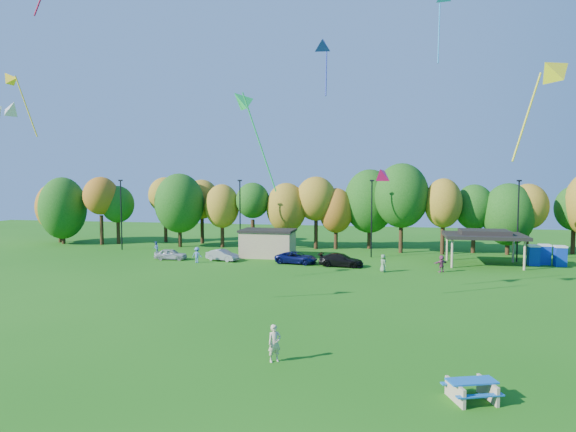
% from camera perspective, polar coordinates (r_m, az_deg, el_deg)
% --- Properties ---
extents(ground, '(160.00, 160.00, 0.00)m').
position_cam_1_polar(ground, '(22.82, -0.56, -19.58)').
color(ground, '#19600F').
rests_on(ground, ground).
extents(tree_line, '(93.57, 10.55, 11.15)m').
position_cam_1_polar(tree_line, '(66.25, 6.86, 1.28)').
color(tree_line, black).
rests_on(tree_line, ground).
extents(lamp_posts, '(64.50, 0.25, 9.09)m').
position_cam_1_polar(lamp_posts, '(60.63, 9.27, 0.03)').
color(lamp_posts, black).
rests_on(lamp_posts, ground).
extents(utility_building, '(6.30, 4.30, 3.25)m').
position_cam_1_polar(utility_building, '(60.65, -2.26, -3.01)').
color(utility_building, tan).
rests_on(utility_building, ground).
extents(pavilion, '(8.20, 6.20, 3.77)m').
position_cam_1_polar(pavilion, '(58.53, 20.96, -1.98)').
color(pavilion, tan).
rests_on(pavilion, ground).
extents(porta_potties, '(3.75, 2.03, 2.18)m').
position_cam_1_polar(porta_potties, '(61.18, 26.74, -3.90)').
color(porta_potties, '#0C2EA1').
rests_on(porta_potties, ground).
extents(picnic_table, '(2.45, 2.25, 0.87)m').
position_cam_1_polar(picnic_table, '(23.68, 19.72, -17.60)').
color(picnic_table, tan).
rests_on(picnic_table, ground).
extents(kite_flyer, '(0.82, 0.78, 1.89)m').
position_cam_1_polar(kite_flyer, '(26.53, -1.51, -13.95)').
color(kite_flyer, beige).
rests_on(kite_flyer, ground).
extents(car_a, '(3.76, 1.77, 1.24)m').
position_cam_1_polar(car_a, '(60.07, -12.89, -4.16)').
color(car_a, silver).
rests_on(car_a, ground).
extents(car_b, '(4.04, 2.42, 1.26)m').
position_cam_1_polar(car_b, '(58.29, -7.30, -4.34)').
color(car_b, gray).
rests_on(car_b, ground).
extents(car_c, '(4.85, 2.77, 1.27)m').
position_cam_1_polar(car_c, '(55.86, 0.93, -4.66)').
color(car_c, '#0B1047').
rests_on(car_c, ground).
extents(car_d, '(4.84, 2.33, 1.36)m').
position_cam_1_polar(car_d, '(54.32, 5.91, -4.89)').
color(car_d, black).
rests_on(car_d, ground).
extents(far_person_1, '(0.87, 0.93, 1.53)m').
position_cam_1_polar(far_person_1, '(64.97, -14.46, -3.44)').
color(far_person_1, '#5675BE').
rests_on(far_person_1, ground).
extents(far_person_2, '(0.92, 1.02, 1.76)m').
position_cam_1_polar(far_person_2, '(51.66, 10.51, -5.19)').
color(far_person_2, '#678B5F').
rests_on(far_person_2, ground).
extents(far_person_3, '(1.56, 1.31, 1.69)m').
position_cam_1_polar(far_person_3, '(53.00, 16.68, -5.09)').
color(far_person_3, '#973F69').
rests_on(far_person_3, ground).
extents(far_person_4, '(1.15, 0.70, 1.72)m').
position_cam_1_polar(far_person_4, '(57.27, -10.07, -4.28)').
color(far_person_4, '#5677BE').
rests_on(far_person_4, ground).
extents(kite_1, '(1.45, 2.86, 4.57)m').
position_cam_1_polar(kite_1, '(39.05, 3.88, 18.56)').
color(kite_1, navy).
extents(kite_2, '(3.29, 2.43, 5.61)m').
position_cam_1_polar(kite_2, '(30.16, 27.87, 14.13)').
color(kite_2, yellow).
extents(kite_5, '(3.90, 3.16, 7.41)m').
position_cam_1_polar(kite_5, '(36.98, -5.23, 12.66)').
color(kite_5, '#1BCB4F').
extents(kite_8, '(2.21, 1.39, 3.45)m').
position_cam_1_polar(kite_8, '(36.82, -28.40, 10.45)').
color(kite_8, silver).
extents(kite_9, '(1.06, 1.24, 1.09)m').
position_cam_1_polar(kite_9, '(25.34, 10.37, 4.68)').
color(kite_9, '#EF0D6A').
extents(kite_11, '(3.15, 1.12, 5.34)m').
position_cam_1_polar(kite_11, '(46.56, -28.56, 13.25)').
color(kite_11, yellow).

